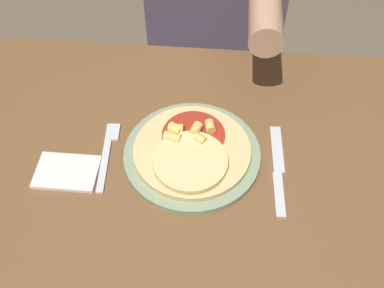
# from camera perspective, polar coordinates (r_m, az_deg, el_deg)

# --- Properties ---
(dining_table) EXTENTS (1.01, 0.71, 0.76)m
(dining_table) POSITION_cam_1_polar(r_m,az_deg,el_deg) (1.02, -0.74, -6.89)
(dining_table) COLOR brown
(dining_table) RESTS_ON ground_plane
(plate) EXTENTS (0.28, 0.28, 0.01)m
(plate) POSITION_cam_1_polar(r_m,az_deg,el_deg) (0.90, 0.00, -1.32)
(plate) COLOR gray
(plate) RESTS_ON dining_table
(pizza) EXTENTS (0.23, 0.23, 0.04)m
(pizza) POSITION_cam_1_polar(r_m,az_deg,el_deg) (0.89, -0.08, -0.83)
(pizza) COLOR #DBBC7A
(pizza) RESTS_ON plate
(fork) EXTENTS (0.03, 0.18, 0.00)m
(fork) POSITION_cam_1_polar(r_m,az_deg,el_deg) (0.93, -10.66, -0.94)
(fork) COLOR silver
(fork) RESTS_ON dining_table
(knife) EXTENTS (0.03, 0.22, 0.00)m
(knife) POSITION_cam_1_polar(r_m,az_deg,el_deg) (0.90, 10.87, -3.32)
(knife) COLOR silver
(knife) RESTS_ON dining_table
(napkin) EXTENTS (0.12, 0.09, 0.01)m
(napkin) POSITION_cam_1_polar(r_m,az_deg,el_deg) (0.92, -15.60, -3.43)
(napkin) COLOR silver
(napkin) RESTS_ON dining_table
(person_diner) EXTENTS (0.37, 0.52, 1.28)m
(person_diner) POSITION_cam_1_polar(r_m,az_deg,el_deg) (1.33, 3.17, 17.21)
(person_diner) COLOR #2D2D38
(person_diner) RESTS_ON ground_plane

